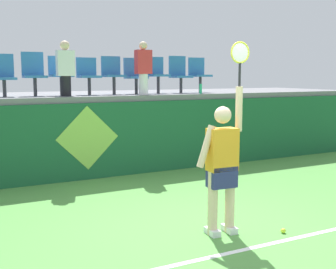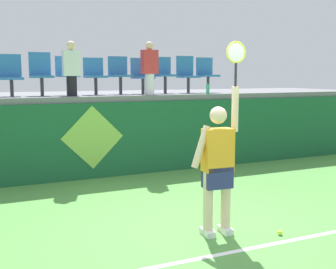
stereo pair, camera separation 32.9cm
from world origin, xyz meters
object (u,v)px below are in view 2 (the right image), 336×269
stadium_chair_6 (142,74)px  stadium_chair_7 (164,73)px  water_bottle (207,89)px  spectator_0 (150,67)px  stadium_chair_9 (207,73)px  spectator_1 (71,68)px  tennis_player (218,164)px  stadium_chair_2 (41,72)px  stadium_chair_3 (67,73)px  tennis_ball (280,233)px  stadium_chair_4 (95,74)px  stadium_chair_8 (187,73)px  stadium_chair_5 (119,73)px  stadium_chair_1 (11,74)px

stadium_chair_6 → stadium_chair_7: stadium_chair_7 is taller
water_bottle → spectator_0: (-1.35, 0.17, 0.48)m
stadium_chair_9 → spectator_1: size_ratio=0.77×
tennis_player → stadium_chair_2: size_ratio=2.80×
stadium_chair_9 → tennis_player: bearing=-117.9°
water_bottle → stadium_chair_3: 3.12m
tennis_ball → spectator_1: spectator_1 is taller
water_bottle → spectator_0: size_ratio=0.20×
stadium_chair_3 → stadium_chair_9: size_ratio=0.97×
stadium_chair_4 → stadium_chair_8: bearing=0.2°
stadium_chair_8 → spectator_0: bearing=-157.5°
water_bottle → stadium_chair_9: size_ratio=0.26×
tennis_ball → spectator_1: bearing=110.2°
stadium_chair_3 → stadium_chair_7: (2.24, 0.00, 0.01)m
tennis_ball → water_bottle: size_ratio=0.30×
spectator_0 → spectator_1: bearing=178.8°
stadium_chair_2 → tennis_player: bearing=-72.3°
stadium_chair_6 → spectator_1: 1.75m
stadium_chair_4 → stadium_chair_7: size_ratio=0.95×
stadium_chair_4 → stadium_chair_5: (0.56, 0.00, 0.02)m
water_bottle → spectator_1: spectator_1 is taller
stadium_chair_5 → stadium_chair_8: bearing=0.2°
stadium_chair_7 → stadium_chair_9: bearing=0.1°
stadium_chair_7 → stadium_chair_8: stadium_chair_8 is taller
stadium_chair_3 → stadium_chair_4: size_ratio=1.03×
stadium_chair_9 → spectator_1: bearing=-172.6°
stadium_chair_2 → spectator_0: bearing=-12.1°
spectator_0 → stadium_chair_1: bearing=170.4°
stadium_chair_9 → stadium_chair_6: bearing=180.0°
tennis_ball → spectator_0: spectator_0 is taller
tennis_player → stadium_chair_3: size_ratio=3.05×
stadium_chair_4 → stadium_chair_6: 1.09m
stadium_chair_8 → tennis_player: bearing=-112.4°
water_bottle → stadium_chair_7: bearing=141.1°
tennis_player → spectator_0: (0.75, 4.13, 1.29)m
water_bottle → stadium_chair_8: size_ratio=0.26×
tennis_player → stadium_chair_9: size_ratio=2.96×
tennis_ball → stadium_chair_2: bearing=113.8°
stadium_chair_6 → stadium_chair_5: bearing=-179.8°
stadium_chair_8 → stadium_chair_3: bearing=-179.8°
stadium_chair_1 → stadium_chair_7: size_ratio=1.00×
tennis_ball → stadium_chair_4: bearing=102.2°
stadium_chair_1 → spectator_1: (1.12, -0.44, 0.12)m
stadium_chair_6 → stadium_chair_7: size_ratio=0.96×
stadium_chair_7 → stadium_chair_3: bearing=-180.0°
stadium_chair_9 → stadium_chair_2: bearing=179.9°
tennis_ball → stadium_chair_8: stadium_chair_8 is taller
stadium_chair_5 → stadium_chair_9: 2.22m
stadium_chair_4 → stadium_chair_5: size_ratio=0.96×
water_bottle → stadium_chair_6: bearing=154.4°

